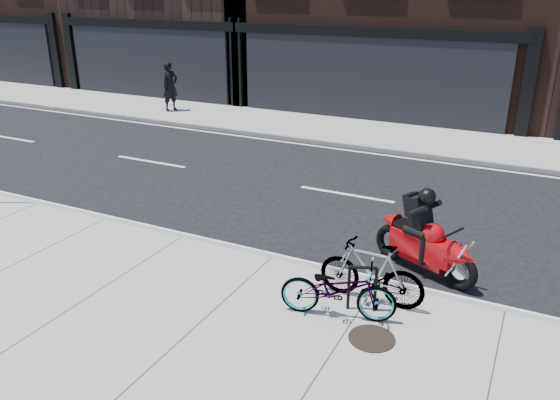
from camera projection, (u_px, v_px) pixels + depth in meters
The scene contains 9 objects.
ground at pixel (314, 224), 11.67m from camera, with size 120.00×120.00×0.00m, color black.
sidewalk_near at pixel (171, 353), 7.47m from camera, with size 60.00×6.00×0.13m, color gray.
sidewalk_far at pixel (406, 137), 18.10m from camera, with size 60.00×3.50×0.13m, color gray.
bike_rack at pixel (362, 284), 8.20m from camera, with size 0.43×0.17×0.75m.
bicycle_front at pixel (338, 289), 8.04m from camera, with size 0.60×1.73×0.91m, color gray.
bicycle_rear at pixel (371, 272), 8.42m from camera, with size 0.48×1.69×1.01m, color gray.
motorcycle at pixel (429, 241), 9.41m from camera, with size 2.00×1.17×1.59m.
pedestrian at pixel (170, 86), 21.37m from camera, with size 0.70×0.46×1.92m, color black.
manhole_cover at pixel (372, 338), 7.66m from camera, with size 0.66×0.66×0.01m, color black.
Camera 1 is at (4.09, -9.88, 4.75)m, focal length 35.00 mm.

